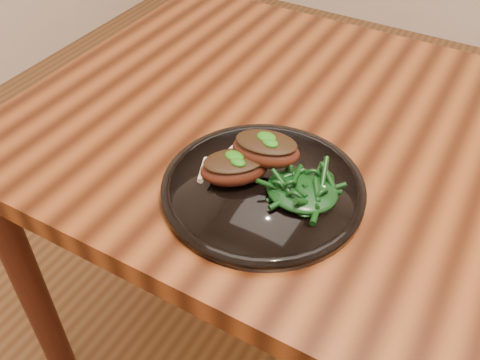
% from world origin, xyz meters
% --- Properties ---
extents(desk, '(1.60, 0.80, 0.75)m').
position_xyz_m(desk, '(0.00, 0.00, 0.67)').
color(desk, black).
rests_on(desk, ground).
extents(plate, '(0.30, 0.30, 0.02)m').
position_xyz_m(plate, '(-0.28, -0.19, 0.76)').
color(plate, black).
rests_on(plate, desk).
extents(lamb_chop_front, '(0.12, 0.11, 0.05)m').
position_xyz_m(lamb_chop_front, '(-0.32, -0.20, 0.79)').
color(lamb_chop_front, '#47190D').
rests_on(lamb_chop_front, plate).
extents(lamb_chop_back, '(0.11, 0.08, 0.05)m').
position_xyz_m(lamb_chop_back, '(-0.29, -0.16, 0.81)').
color(lamb_chop_back, '#47190D').
rests_on(lamb_chop_back, plate).
extents(herb_smear, '(0.08, 0.05, 0.00)m').
position_xyz_m(herb_smear, '(-0.32, -0.13, 0.77)').
color(herb_smear, '#0F4C08').
rests_on(herb_smear, plate).
extents(greens_heap, '(0.10, 0.10, 0.04)m').
position_xyz_m(greens_heap, '(-0.22, -0.19, 0.78)').
color(greens_heap, black).
rests_on(greens_heap, plate).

